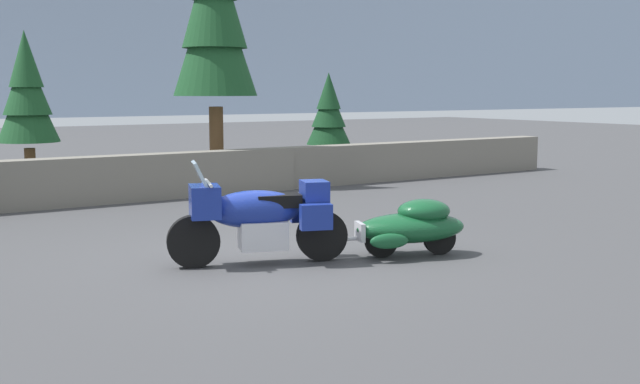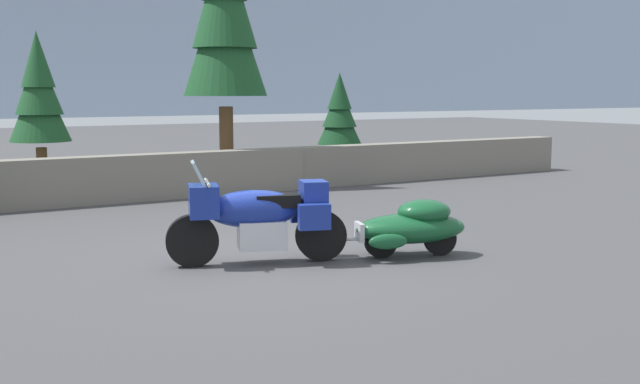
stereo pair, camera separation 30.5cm
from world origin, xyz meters
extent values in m
plane|color=#424244|center=(0.00, 0.00, 0.00)|extent=(80.00, 80.00, 0.00)
cube|color=slate|center=(0.00, 6.13, 0.47)|extent=(8.00, 0.49, 0.93)
cube|color=slate|center=(8.00, 6.20, 0.46)|extent=(8.00, 0.54, 0.92)
cylinder|color=black|center=(-0.98, 0.07, 0.33)|extent=(0.67, 0.35, 0.66)
cylinder|color=black|center=(0.58, -0.48, 0.33)|extent=(0.67, 0.35, 0.66)
cube|color=silver|center=(-0.15, -0.22, 0.38)|extent=(0.71, 0.61, 0.36)
ellipsoid|color=navy|center=(-0.25, -0.19, 0.71)|extent=(1.28, 0.81, 0.48)
cube|color=navy|center=(-0.84, 0.02, 0.83)|extent=(0.51, 0.61, 0.40)
cube|color=#9EB7C6|center=(-0.89, 0.03, 1.16)|extent=(0.32, 0.48, 0.34)
cube|color=black|center=(0.03, -0.29, 0.81)|extent=(0.65, 0.52, 0.16)
cube|color=navy|center=(0.48, -0.44, 0.91)|extent=(0.43, 0.48, 0.28)
cube|color=navy|center=(0.34, -0.71, 0.63)|extent=(0.43, 0.28, 0.32)
cube|color=navy|center=(0.53, -0.14, 0.63)|extent=(0.43, 0.28, 0.32)
cylinder|color=silver|center=(-0.79, 0.00, 1.06)|extent=(0.27, 0.67, 0.04)
cylinder|color=silver|center=(-0.93, 0.05, 0.58)|extent=(0.26, 0.15, 0.54)
cylinder|color=black|center=(1.34, -0.74, 0.22)|extent=(0.45, 0.24, 0.44)
cylinder|color=black|center=(2.12, -1.02, 0.22)|extent=(0.45, 0.24, 0.44)
ellipsoid|color=#144C28|center=(1.73, -0.88, 0.38)|extent=(1.64, 1.14, 0.40)
ellipsoid|color=#144C28|center=(1.90, -0.94, 0.60)|extent=(0.86, 0.77, 0.32)
cube|color=silver|center=(1.06, -0.65, 0.36)|extent=(0.16, 0.32, 0.24)
ellipsoid|color=#144C28|center=(1.24, -1.05, 0.28)|extent=(0.54, 0.30, 0.20)
ellipsoid|color=#144C28|center=(1.45, -0.44, 0.28)|extent=(0.54, 0.30, 0.20)
cylinder|color=silver|center=(0.69, -0.52, 0.27)|extent=(0.68, 0.28, 0.05)
cylinder|color=brown|center=(2.71, 7.14, 0.92)|extent=(0.32, 0.32, 1.84)
cone|color=#194723|center=(2.71, 7.14, 3.54)|extent=(1.88, 1.88, 2.91)
cylinder|color=brown|center=(-1.12, 8.19, 0.50)|extent=(0.23, 0.23, 1.00)
cone|color=#194723|center=(-1.12, 8.19, 1.91)|extent=(1.27, 1.27, 1.57)
cone|color=#194723|center=(-1.12, 8.19, 2.38)|extent=(0.99, 0.99, 1.38)
cone|color=#194723|center=(-1.12, 8.19, 2.86)|extent=(0.70, 0.70, 1.18)
cylinder|color=brown|center=(5.86, 7.28, 0.38)|extent=(0.20, 0.20, 0.77)
cone|color=#143D1E|center=(5.86, 7.28, 1.47)|extent=(1.11, 1.11, 1.21)
cone|color=#143D1E|center=(5.86, 7.28, 1.83)|extent=(0.86, 0.86, 1.06)
cone|color=#143D1E|center=(5.86, 7.28, 2.20)|extent=(0.61, 0.61, 0.91)
camera|label=1|loc=(-4.76, -8.62, 2.19)|focal=42.90mm
camera|label=2|loc=(-4.50, -8.79, 2.19)|focal=42.90mm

